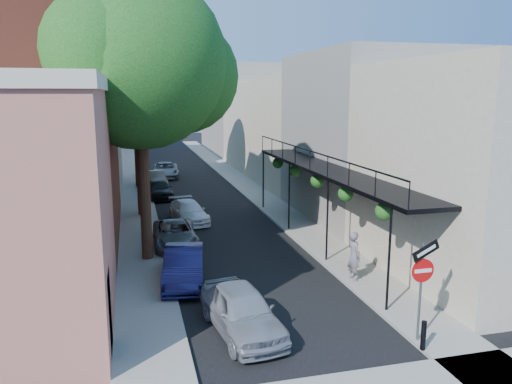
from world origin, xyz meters
TOP-DOWN VIEW (x-y plane):
  - ground at (0.00, 0.00)m, footprint 160.00×160.00m
  - road_surface at (0.00, 30.00)m, footprint 6.00×64.00m
  - sidewalk_left at (-4.00, 30.00)m, footprint 2.00×64.00m
  - sidewalk_right at (4.00, 30.00)m, footprint 2.00×64.00m
  - buildings_left at (-9.30, 28.76)m, footprint 10.10×59.10m
  - buildings_right at (8.99, 29.49)m, footprint 9.80×55.00m
  - sign_post at (3.16, 0.97)m, footprint 0.89×0.17m
  - bollard at (3.00, 0.50)m, footprint 0.14×0.14m
  - oak_near at (-3.37, 10.26)m, footprint 7.48×6.80m
  - oak_mid at (-3.42, 18.23)m, footprint 6.60×6.00m
  - oak_far at (-3.35, 27.27)m, footprint 7.70×7.00m
  - parked_car_a at (-1.40, 2.85)m, footprint 2.14×4.19m
  - parked_car_b at (-2.60, 7.14)m, footprint 1.92×4.14m
  - parked_car_c at (-2.51, 11.73)m, footprint 1.96×4.12m
  - parked_car_d at (-1.40, 16.01)m, footprint 2.10×4.06m
  - parked_car_e at (-2.57, 22.82)m, footprint 1.82×3.90m
  - parked_car_f at (-2.60, 26.86)m, footprint 1.72×3.82m
  - parked_car_g at (-1.55, 31.25)m, footprint 2.33×4.60m
  - pedestrian at (3.40, 5.65)m, footprint 0.50×0.70m

SIDE VIEW (x-z plane):
  - ground at x=0.00m, z-range 0.00..0.00m
  - road_surface at x=0.00m, z-range 0.00..0.01m
  - sidewalk_left at x=-4.00m, z-range 0.00..0.12m
  - sidewalk_right at x=4.00m, z-range 0.00..0.12m
  - bollard at x=3.00m, z-range 0.12..0.92m
  - parked_car_d at x=-1.40m, z-range 0.00..1.13m
  - parked_car_c at x=-2.51m, z-range 0.00..1.14m
  - parked_car_f at x=-2.60m, z-range 0.00..1.22m
  - parked_car_g at x=-1.55m, z-range 0.00..1.25m
  - parked_car_e at x=-2.57m, z-range 0.00..1.29m
  - parked_car_b at x=-2.60m, z-range 0.00..1.31m
  - parked_car_a at x=-1.40m, z-range 0.00..1.37m
  - pedestrian at x=3.40m, z-range 0.12..1.93m
  - sign_post at x=3.16m, z-range 0.54..3.53m
  - buildings_right at x=8.99m, z-range -0.58..9.42m
  - buildings_left at x=-9.30m, z-range -1.06..10.94m
  - oak_mid at x=-3.42m, z-range 1.96..12.16m
  - oak_near at x=-3.37m, z-range 2.17..13.59m
  - oak_far at x=-3.35m, z-range 2.31..14.21m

